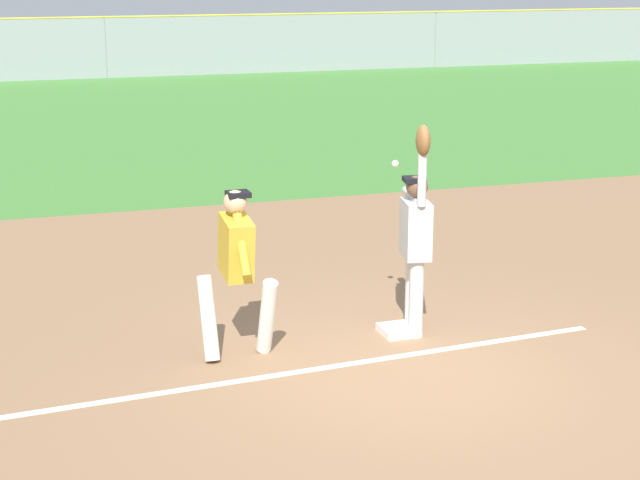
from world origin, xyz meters
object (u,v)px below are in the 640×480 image
object	(u,v)px
first_base	(399,330)
runner	(237,262)
parked_car_white	(239,46)
parked_car_tan	(132,50)
baseball	(395,164)
fielder	(416,232)

from	to	relation	value
first_base	runner	bearing A→B (deg)	-175.27
parked_car_white	parked_car_tan	bearing A→B (deg)	-175.07
runner	parked_car_tan	world-z (taller)	runner
baseball	parked_car_white	size ratio (longest dim) A/B	0.02
fielder	baseball	xyz separation A→B (m)	(-0.12, 0.33, 0.67)
first_base	runner	xyz separation A→B (m)	(-1.79, -0.15, 0.96)
runner	parked_car_tan	bearing A→B (deg)	83.10
baseball	parked_car_tan	world-z (taller)	baseball
first_base	baseball	size ratio (longest dim) A/B	5.14
parked_car_tan	runner	bearing A→B (deg)	-99.25
fielder	parked_car_white	distance (m)	29.91
fielder	runner	xyz separation A→B (m)	(-1.94, -0.10, -0.12)
first_base	fielder	bearing A→B (deg)	-18.57
fielder	runner	world-z (taller)	fielder
runner	baseball	xyz separation A→B (m)	(1.82, 0.42, 0.80)
parked_car_white	fielder	bearing A→B (deg)	-105.48
fielder	parked_car_tan	world-z (taller)	fielder
first_base	fielder	xyz separation A→B (m)	(0.15, -0.05, 1.08)
runner	parked_car_white	size ratio (longest dim) A/B	0.38
first_base	fielder	size ratio (longest dim) A/B	0.17
first_base	parked_car_white	world-z (taller)	parked_car_white
fielder	runner	distance (m)	1.95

